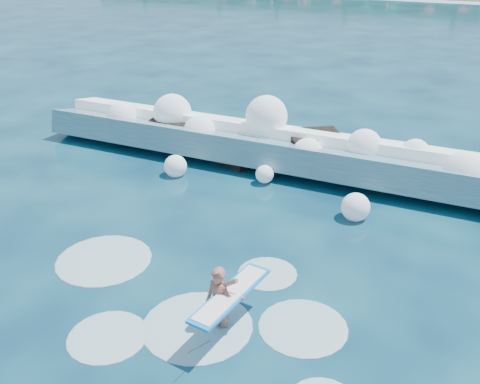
{
  "coord_description": "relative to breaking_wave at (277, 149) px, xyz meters",
  "views": [
    {
      "loc": [
        7.37,
        -10.72,
        7.99
      ],
      "look_at": [
        1.5,
        2.0,
        1.2
      ],
      "focal_mm": 40.0,
      "sensor_mm": 36.0,
      "label": 1
    }
  ],
  "objects": [
    {
      "name": "wave_spray",
      "position": [
        -0.52,
        -0.08,
        0.53
      ],
      "size": [
        14.77,
        5.03,
        2.49
      ],
      "color": "white",
      "rests_on": "ground"
    },
    {
      "name": "wet_band",
      "position": [
        -0.68,
        59.81,
        -0.54
      ],
      "size": [
        140.0,
        5.0,
        0.08
      ],
      "primitive_type": "cube",
      "color": "silver",
      "rests_on": "ground"
    },
    {
      "name": "surf_foam",
      "position": [
        1.02,
        -9.06,
        -0.58
      ],
      "size": [
        8.87,
        5.41,
        0.13
      ],
      "color": "silver",
      "rests_on": "ground"
    },
    {
      "name": "ground",
      "position": [
        -0.68,
        -7.19,
        -0.58
      ],
      "size": [
        200.0,
        200.0,
        0.0
      ],
      "primitive_type": "plane",
      "color": "#071E39",
      "rests_on": "ground"
    },
    {
      "name": "breaking_wave",
      "position": [
        0.0,
        0.0,
        0.0
      ],
      "size": [
        19.39,
        2.96,
        1.67
      ],
      "color": "teal",
      "rests_on": "ground"
    },
    {
      "name": "rock_cluster",
      "position": [
        -1.86,
        0.29,
        -0.15
      ],
      "size": [
        8.25,
        3.34,
        1.36
      ],
      "color": "black",
      "rests_on": "ground"
    },
    {
      "name": "surfer_with_board",
      "position": [
        2.32,
        -9.44,
        0.09
      ],
      "size": [
        1.1,
        2.99,
        1.83
      ],
      "color": "#A05C4A",
      "rests_on": "ground"
    }
  ]
}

